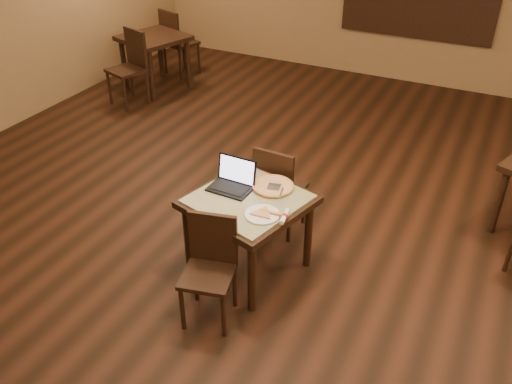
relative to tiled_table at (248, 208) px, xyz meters
The scene contains 14 objects.
ground 0.80m from the tiled_table, 132.61° to the left, with size 10.00×10.00×0.00m, color black.
tiled_table is the anchor object (origin of this frame).
chair_main_near 0.64m from the tiled_table, 91.74° to the right, with size 0.48×0.48×0.91m.
chair_main_far 0.63m from the tiled_table, 90.28° to the left, with size 0.43×0.43×0.95m.
laptop 0.28m from the tiled_table, 151.49° to the left, with size 0.37×0.29×0.25m.
plate 0.31m from the tiled_table, 39.29° to the right, with size 0.28×0.28×0.02m, color white.
pizza_slice 0.31m from the tiled_table, 39.29° to the right, with size 0.21×0.21×0.02m, color #F9EAA6, non-canonical shape.
pizza_pan 0.29m from the tiled_table, 63.43° to the left, with size 0.33×0.33×0.01m, color silver.
pizza_whole 0.29m from the tiled_table, 63.43° to the left, with size 0.37×0.37×0.03m.
spatula 0.29m from the tiled_table, 57.53° to the left, with size 0.11×0.27×0.01m, color silver.
napkin_roll 0.44m from the tiled_table, 19.29° to the right, with size 0.07×0.19×0.04m.
other_table_b 4.64m from the tiled_table, 135.44° to the left, with size 1.12×1.12×0.83m.
other_table_b_chair_near 4.20m from the tiled_table, 141.33° to the left, with size 0.59×0.59×1.08m.
other_table_b_chair_far 5.12m from the tiled_table, 130.62° to the left, with size 0.59×0.59×1.08m.
Camera 1 is at (2.08, -3.74, 3.29)m, focal length 38.00 mm.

